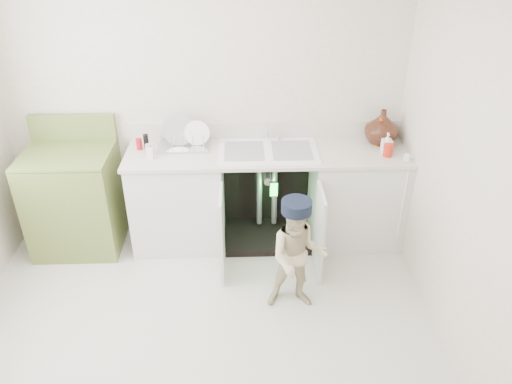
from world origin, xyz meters
TOP-DOWN VIEW (x-y plane):
  - ground at (0.00, 0.00)m, footprint 3.50×3.50m
  - room_shell at (0.00, 0.00)m, footprint 6.00×5.50m
  - counter_run at (0.58, 1.21)m, footprint 2.44×1.02m
  - avocado_stove at (-1.16, 1.18)m, footprint 0.74×0.65m
  - repair_worker at (0.73, 0.30)m, footprint 0.45×0.75m

SIDE VIEW (x-z plane):
  - ground at x=0.00m, z-range 0.00..0.00m
  - counter_run at x=0.58m, z-range -0.13..1.08m
  - repair_worker at x=0.73m, z-range 0.01..0.94m
  - avocado_stove at x=-1.16m, z-range -0.10..1.06m
  - room_shell at x=0.00m, z-range 0.62..1.88m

